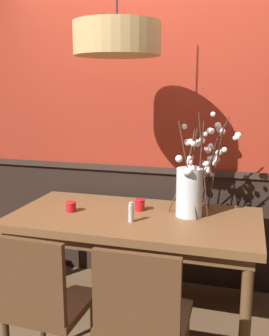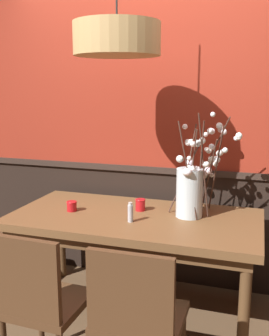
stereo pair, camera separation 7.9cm
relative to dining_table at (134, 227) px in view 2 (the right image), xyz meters
name	(u,v)px [view 2 (the right image)]	position (x,y,z in m)	size (l,w,h in m)	color
ground_plane	(134,311)	(0.00, 0.00, -0.67)	(24.00, 24.00, 0.00)	brown
back_wall	(157,128)	(0.00, 0.61, 0.66)	(4.99, 0.14, 2.67)	black
dining_table	(134,227)	(0.00, 0.00, 0.00)	(1.77, 0.89, 0.76)	brown
chair_far_side_left	(137,209)	(-0.24, 0.84, -0.14)	(0.44, 0.41, 0.96)	#4C301C
chair_far_side_right	(195,216)	(0.31, 0.87, -0.16)	(0.42, 0.44, 0.90)	#4C301C
chair_near_side_right	(137,315)	(0.28, -0.83, -0.15)	(0.46, 0.42, 0.90)	#4C301C
chair_near_side_left	(40,300)	(-0.26, -0.86, -0.15)	(0.42, 0.43, 0.92)	#4C301C
vase_with_blossoms	(192,187)	(0.39, 0.12, 0.30)	(0.50, 0.48, 0.75)	silver
candle_holder_nearer_center	(72,206)	(-0.48, -0.04, 0.13)	(0.08, 0.08, 0.07)	red
candle_holder_nearer_edge	(140,205)	(0.01, 0.12, 0.13)	(0.08, 0.08, 0.09)	red
condiment_bottle	(130,213)	(0.02, -0.14, 0.15)	(0.04, 0.04, 0.14)	#ADADB2
pendant_lamp	(117,39)	(-0.09, -0.08, 1.29)	(0.57, 0.57, 0.81)	tan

